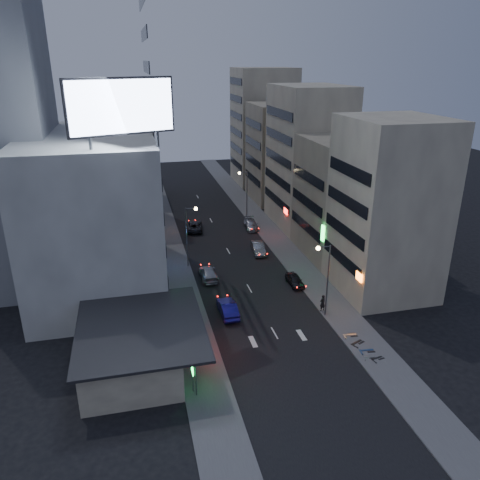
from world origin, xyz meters
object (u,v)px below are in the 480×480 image
object	(u,v)px
road_car_silver	(208,273)
parked_car_right_far	(251,224)
person	(322,303)
scooter_silver_a	(374,351)
road_car_blue	(228,308)
scooter_black_a	(382,351)
parked_car_right_near	(295,280)
parked_car_right_mid	(258,248)
scooter_black_b	(361,334)
scooter_silver_b	(356,328)
scooter_blue	(374,343)
parked_car_left	(194,226)

from	to	relation	value
road_car_silver	parked_car_right_far	bearing A→B (deg)	-120.00
person	scooter_silver_a	xyz separation A→B (m)	(1.40, -8.82, -0.46)
road_car_blue	scooter_black_a	world-z (taller)	road_car_blue
road_car_silver	parked_car_right_near	bearing A→B (deg)	157.73
parked_car_right_mid	scooter_black_a	size ratio (longest dim) A/B	2.52
parked_car_right_mid	scooter_black_b	size ratio (longest dim) A/B	2.20
parked_car_right_far	scooter_silver_b	world-z (taller)	parked_car_right_far
road_car_blue	scooter_silver_a	distance (m)	15.64
parked_car_right_far	road_car_blue	world-z (taller)	road_car_blue
parked_car_right_far	scooter_black_b	xyz separation A→B (m)	(2.11, -33.67, 0.05)
parked_car_right_far	road_car_silver	distance (m)	19.30
scooter_silver_a	scooter_black_b	xyz separation A→B (m)	(0.02, 2.72, 0.14)
person	road_car_blue	bearing A→B (deg)	-28.47
scooter_silver_a	parked_car_right_near	bearing A→B (deg)	13.62
parked_car_right_near	parked_car_right_far	world-z (taller)	parked_car_right_far
parked_car_right_far	person	xyz separation A→B (m)	(0.70, -27.57, 0.37)
parked_car_right_mid	scooter_silver_b	distance (m)	22.90
scooter_silver_a	road_car_silver	bearing A→B (deg)	37.14
scooter_silver_a	scooter_silver_b	size ratio (longest dim) A/B	0.80
scooter_silver_b	road_car_silver	bearing A→B (deg)	43.47
scooter_blue	scooter_black_b	world-z (taller)	scooter_black_b
parked_car_left	scooter_black_b	world-z (taller)	parked_car_left
parked_car_right_mid	scooter_black_b	distance (m)	23.92
person	scooter_silver_a	size ratio (longest dim) A/B	1.19
parked_car_right_mid	parked_car_right_far	bearing A→B (deg)	86.46
road_car_blue	scooter_silver_b	size ratio (longest dim) A/B	2.40
scooter_black_b	scooter_silver_b	xyz separation A→B (m)	(0.07, 1.04, -0.02)
scooter_silver_a	scooter_silver_b	world-z (taller)	scooter_silver_b
parked_car_right_near	scooter_silver_a	size ratio (longest dim) A/B	2.37
road_car_blue	scooter_blue	xyz separation A→B (m)	(11.98, -9.62, -0.04)
parked_car_right_far	person	size ratio (longest dim) A/B	2.55
parked_car_left	scooter_black_b	xyz separation A→B (m)	(11.17, -34.98, 0.02)
road_car_blue	road_car_silver	bearing A→B (deg)	-87.20
person	scooter_black_b	bearing A→B (deg)	84.52
scooter_silver_a	parked_car_right_far	bearing A→B (deg)	9.25
parked_car_left	person	xyz separation A→B (m)	(9.76, -28.89, 0.33)
scooter_blue	parked_car_right_near	bearing A→B (deg)	16.86
parked_car_right_far	road_car_silver	size ratio (longest dim) A/B	0.98
road_car_blue	scooter_blue	bearing A→B (deg)	141.00
parked_car_right_near	scooter_blue	bearing A→B (deg)	-80.74
scooter_black_a	scooter_blue	distance (m)	1.16
parked_car_left	scooter_blue	bearing A→B (deg)	115.44
parked_car_right_near	person	size ratio (longest dim) A/B	2.00
scooter_silver_a	scooter_silver_b	xyz separation A→B (m)	(0.09, 3.76, 0.12)
scooter_black_a	scooter_silver_b	distance (m)	3.98
scooter_blue	road_car_blue	bearing A→B (deg)	58.15
parked_car_left	scooter_silver_a	distance (m)	39.32
person	scooter_silver_a	distance (m)	8.94
parked_car_left	scooter_blue	xyz separation A→B (m)	(11.62, -36.74, 0.01)
road_car_blue	scooter_black_b	bearing A→B (deg)	145.47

